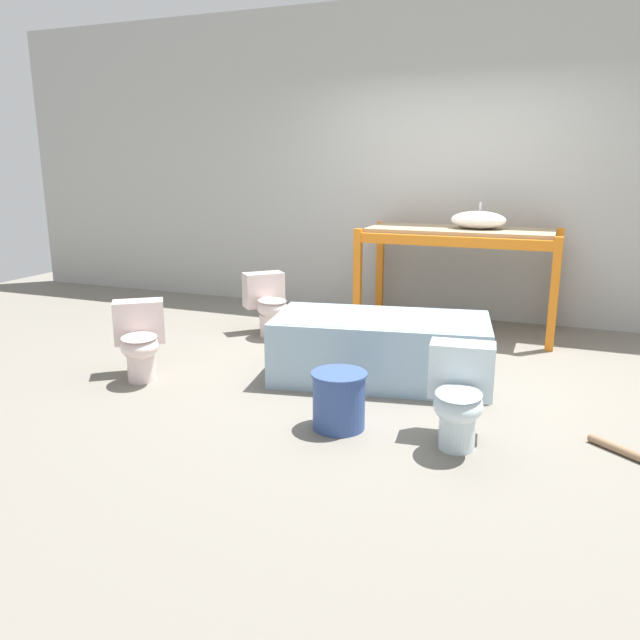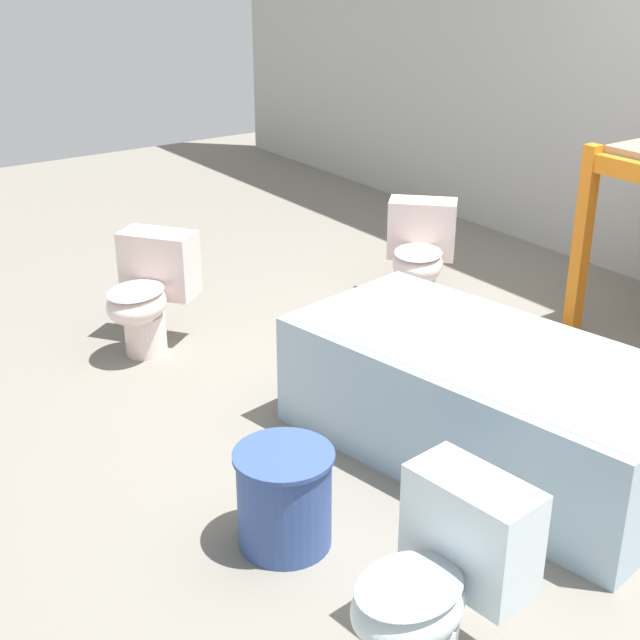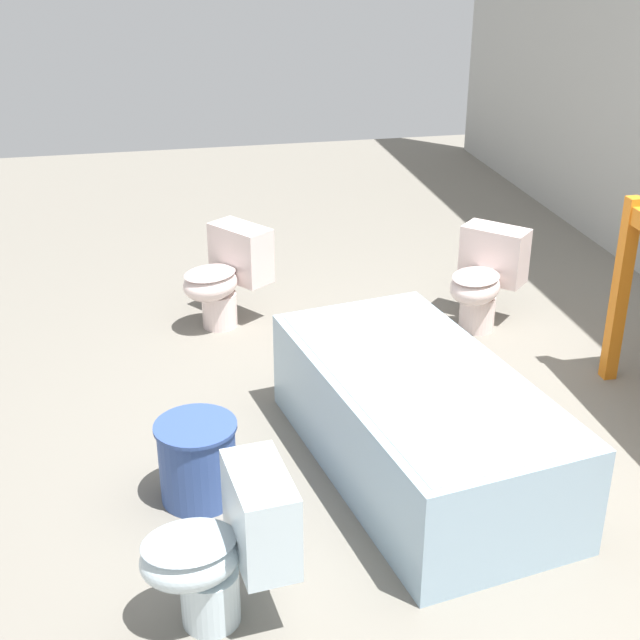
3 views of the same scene
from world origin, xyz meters
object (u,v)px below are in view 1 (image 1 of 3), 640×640
toilet_near (140,338)px  toilet_far (268,302)px  sink_basin (478,220)px  bucket_white (339,399)px  toilet_extra (459,393)px  bathtub_main (381,344)px

toilet_near → toilet_far: size_ratio=1.02×
sink_basin → bucket_white: size_ratio=1.41×
toilet_near → toilet_far: same height
sink_basin → bucket_white: bearing=-99.3°
toilet_extra → bucket_white: size_ratio=1.61×
toilet_near → toilet_far: (0.35, 1.48, 0.00)m
bucket_white → toilet_extra: bearing=3.2°
sink_basin → toilet_extra: (0.29, -2.57, -0.76)m
bucket_white → toilet_far: bearing=127.4°
sink_basin → bucket_white: (-0.43, -2.61, -0.89)m
bathtub_main → toilet_far: bearing=138.4°
bathtub_main → toilet_far: (-1.35, 0.83, 0.04)m
toilet_far → bucket_white: 2.25m
sink_basin → toilet_far: bearing=-155.4°
sink_basin → bathtub_main: size_ratio=0.30×
toilet_near → toilet_far: 1.52m
sink_basin → bucket_white: sink_basin is taller
bathtub_main → bucket_white: 0.97m
toilet_far → toilet_extra: 2.72m
sink_basin → toilet_near: 3.23m
bucket_white → bathtub_main: bearing=91.0°
toilet_near → toilet_extra: 2.45m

